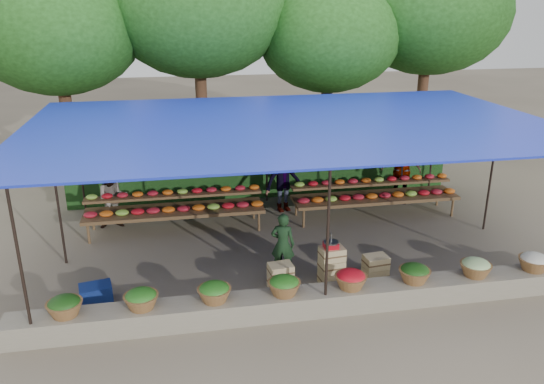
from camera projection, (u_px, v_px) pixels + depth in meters
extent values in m
plane|color=brown|center=(289.00, 245.00, 11.97)|extent=(60.00, 60.00, 0.00)
cube|color=#6E6A58|center=(323.00, 300.00, 9.36)|extent=(10.60, 0.55, 0.40)
cylinder|color=black|center=(21.00, 267.00, 7.98)|extent=(0.05, 0.05, 2.80)
cylinder|color=black|center=(327.00, 242.00, 8.81)|extent=(0.05, 0.05, 2.80)
cylinder|color=black|center=(57.00, 200.00, 10.67)|extent=(0.05, 0.05, 2.80)
cylinder|color=black|center=(491.00, 174.00, 12.33)|extent=(0.05, 0.05, 2.80)
cylinder|color=black|center=(80.00, 161.00, 13.35)|extent=(0.05, 0.05, 2.80)
cylinder|color=black|center=(267.00, 151.00, 14.18)|extent=(0.05, 0.05, 2.80)
cylinder|color=black|center=(433.00, 143.00, 15.01)|extent=(0.05, 0.05, 2.80)
cube|color=#1728AE|center=(291.00, 123.00, 11.03)|extent=(10.80, 6.60, 0.04)
cube|color=#1728AE|center=(315.00, 157.00, 9.24)|extent=(10.80, 2.19, 0.26)
cube|color=#1728AE|center=(273.00, 113.00, 12.94)|extent=(10.80, 2.19, 0.26)
cylinder|color=gray|center=(278.00, 143.00, 12.58)|extent=(9.60, 0.01, 0.01)
ellipsoid|color=yellow|center=(81.00, 164.00, 11.90)|extent=(0.23, 0.17, 0.30)
ellipsoid|color=yellow|center=(103.00, 163.00, 11.98)|extent=(0.23, 0.17, 0.30)
ellipsoid|color=yellow|center=(125.00, 162.00, 12.06)|extent=(0.23, 0.17, 0.30)
ellipsoid|color=yellow|center=(146.00, 161.00, 12.15)|extent=(0.23, 0.17, 0.30)
ellipsoid|color=yellow|center=(167.00, 160.00, 12.23)|extent=(0.23, 0.17, 0.30)
ellipsoid|color=yellow|center=(188.00, 159.00, 12.31)|extent=(0.23, 0.17, 0.30)
ellipsoid|color=yellow|center=(208.00, 158.00, 12.39)|extent=(0.23, 0.17, 0.30)
ellipsoid|color=yellow|center=(228.00, 157.00, 12.47)|extent=(0.23, 0.17, 0.30)
ellipsoid|color=yellow|center=(248.00, 156.00, 12.56)|extent=(0.23, 0.17, 0.30)
ellipsoid|color=yellow|center=(268.00, 155.00, 12.64)|extent=(0.23, 0.17, 0.30)
ellipsoid|color=yellow|center=(287.00, 154.00, 12.72)|extent=(0.23, 0.17, 0.30)
ellipsoid|color=yellow|center=(306.00, 153.00, 12.80)|extent=(0.23, 0.17, 0.30)
ellipsoid|color=yellow|center=(325.00, 152.00, 12.88)|extent=(0.23, 0.17, 0.30)
ellipsoid|color=yellow|center=(344.00, 151.00, 12.97)|extent=(0.23, 0.17, 0.30)
ellipsoid|color=yellow|center=(362.00, 150.00, 13.05)|extent=(0.23, 0.17, 0.30)
ellipsoid|color=yellow|center=(381.00, 149.00, 13.13)|extent=(0.23, 0.17, 0.30)
ellipsoid|color=yellow|center=(399.00, 148.00, 13.21)|extent=(0.23, 0.17, 0.30)
ellipsoid|color=yellow|center=(416.00, 147.00, 13.29)|extent=(0.23, 0.17, 0.30)
ellipsoid|color=yellow|center=(434.00, 146.00, 13.38)|extent=(0.23, 0.17, 0.30)
ellipsoid|color=yellow|center=(451.00, 145.00, 13.46)|extent=(0.23, 0.17, 0.30)
ellipsoid|color=#1A4512|center=(64.00, 303.00, 8.47)|extent=(0.52, 0.52, 0.23)
ellipsoid|color=#26671B|center=(141.00, 296.00, 8.68)|extent=(0.52, 0.52, 0.23)
ellipsoid|color=#26671B|center=(214.00, 289.00, 8.89)|extent=(0.52, 0.52, 0.23)
ellipsoid|color=#26671B|center=(284.00, 283.00, 9.09)|extent=(0.52, 0.52, 0.23)
ellipsoid|color=#B30E1A|center=(351.00, 277.00, 9.30)|extent=(0.52, 0.52, 0.23)
ellipsoid|color=#1A4512|center=(415.00, 271.00, 9.51)|extent=(0.52, 0.52, 0.23)
ellipsoid|color=#9AC179|center=(476.00, 265.00, 9.72)|extent=(0.52, 0.52, 0.23)
ellipsoid|color=beige|center=(535.00, 259.00, 9.92)|extent=(0.52, 0.52, 0.23)
cube|color=#234B1B|center=(265.00, 154.00, 14.46)|extent=(10.60, 0.06, 2.50)
cylinder|color=#3C2215|center=(67.00, 116.00, 15.72)|extent=(0.36, 0.36, 3.97)
ellipsoid|color=#163A10|center=(56.00, 29.00, 14.88)|extent=(4.77, 4.77, 3.69)
cylinder|color=#3C2215|center=(202.00, 101.00, 16.69)|extent=(0.36, 0.36, 4.48)
ellipsoid|color=#163A10|center=(197.00, 7.00, 15.75)|extent=(5.39, 5.39, 4.17)
cylinder|color=#3C2215|center=(326.00, 110.00, 17.24)|extent=(0.36, 0.36, 3.71)
ellipsoid|color=#163A10|center=(329.00, 36.00, 16.46)|extent=(4.47, 4.47, 3.45)
cylinder|color=#3C2215|center=(422.00, 95.00, 18.11)|extent=(0.36, 0.36, 4.35)
ellipsoid|color=#163A10|center=(430.00, 11.00, 17.19)|extent=(5.24, 5.24, 4.05)
cube|color=#46341C|center=(175.00, 211.00, 12.57)|extent=(4.20, 0.95, 0.08)
cube|color=#46341C|center=(174.00, 195.00, 12.76)|extent=(4.20, 0.35, 0.06)
cylinder|color=#46341C|center=(88.00, 233.00, 11.95)|extent=(0.06, 0.06, 0.50)
cylinder|color=#46341C|center=(259.00, 221.00, 12.62)|extent=(0.06, 0.06, 0.50)
cylinder|color=#46341C|center=(93.00, 220.00, 12.69)|extent=(0.06, 0.06, 0.50)
cylinder|color=#46341C|center=(254.00, 209.00, 13.36)|extent=(0.06, 0.06, 0.50)
ellipsoid|color=#A51726|center=(90.00, 215.00, 12.07)|extent=(0.31, 0.26, 0.13)
ellipsoid|color=#7CB437|center=(92.00, 197.00, 12.40)|extent=(0.26, 0.22, 0.12)
ellipsoid|color=#CF5712|center=(106.00, 214.00, 12.13)|extent=(0.31, 0.26, 0.13)
ellipsoid|color=#B30E1A|center=(107.00, 196.00, 12.46)|extent=(0.26, 0.22, 0.12)
ellipsoid|color=#7CB437|center=(122.00, 213.00, 12.19)|extent=(0.31, 0.26, 0.13)
ellipsoid|color=#A51726|center=(122.00, 195.00, 12.52)|extent=(0.26, 0.22, 0.12)
ellipsoid|color=#B30E1A|center=(138.00, 212.00, 12.25)|extent=(0.31, 0.26, 0.13)
ellipsoid|color=#CF5712|center=(138.00, 194.00, 12.58)|extent=(0.26, 0.22, 0.12)
ellipsoid|color=#A51726|center=(153.00, 211.00, 12.31)|extent=(0.31, 0.26, 0.13)
ellipsoid|color=#A51726|center=(153.00, 193.00, 12.64)|extent=(0.26, 0.22, 0.12)
ellipsoid|color=#CF5712|center=(168.00, 210.00, 12.37)|extent=(0.31, 0.26, 0.13)
ellipsoid|color=#CF5712|center=(168.00, 192.00, 12.70)|extent=(0.26, 0.22, 0.12)
ellipsoid|color=#A51726|center=(184.00, 209.00, 12.43)|extent=(0.31, 0.26, 0.13)
ellipsoid|color=#7CB437|center=(182.00, 191.00, 12.76)|extent=(0.26, 0.22, 0.12)
ellipsoid|color=#CF5712|center=(198.00, 208.00, 12.49)|extent=(0.31, 0.26, 0.13)
ellipsoid|color=#B30E1A|center=(197.00, 191.00, 12.82)|extent=(0.26, 0.22, 0.12)
ellipsoid|color=#7CB437|center=(213.00, 207.00, 12.55)|extent=(0.31, 0.26, 0.13)
ellipsoid|color=#A51726|center=(211.00, 190.00, 12.88)|extent=(0.26, 0.22, 0.12)
ellipsoid|color=#B30E1A|center=(228.00, 206.00, 12.62)|extent=(0.31, 0.26, 0.13)
ellipsoid|color=#CF5712|center=(226.00, 189.00, 12.94)|extent=(0.26, 0.22, 0.12)
ellipsoid|color=#A51726|center=(243.00, 205.00, 12.68)|extent=(0.31, 0.26, 0.13)
ellipsoid|color=#A51726|center=(240.00, 188.00, 13.00)|extent=(0.26, 0.22, 0.12)
ellipsoid|color=#CF5712|center=(257.00, 204.00, 12.74)|extent=(0.31, 0.26, 0.13)
ellipsoid|color=#CF5712|center=(254.00, 187.00, 13.06)|extent=(0.26, 0.22, 0.12)
cube|color=#46341C|center=(375.00, 197.00, 13.44)|extent=(4.20, 0.95, 0.08)
cube|color=#46341C|center=(371.00, 183.00, 13.62)|extent=(4.20, 0.35, 0.06)
cylinder|color=#46341C|center=(304.00, 218.00, 12.81)|extent=(0.06, 0.06, 0.50)
cylinder|color=#46341C|center=(452.00, 207.00, 13.49)|extent=(0.06, 0.06, 0.50)
cylinder|color=#46341C|center=(296.00, 206.00, 13.55)|extent=(0.06, 0.06, 0.50)
cylinder|color=#46341C|center=(438.00, 196.00, 14.23)|extent=(0.06, 0.06, 0.50)
ellipsoid|color=#A51726|center=(303.00, 201.00, 12.94)|extent=(0.31, 0.26, 0.13)
ellipsoid|color=#7CB437|center=(299.00, 184.00, 13.26)|extent=(0.26, 0.22, 0.12)
ellipsoid|color=#CF5712|center=(317.00, 200.00, 13.00)|extent=(0.31, 0.26, 0.13)
ellipsoid|color=#B30E1A|center=(313.00, 183.00, 13.32)|extent=(0.26, 0.22, 0.12)
ellipsoid|color=#7CB437|center=(331.00, 199.00, 13.06)|extent=(0.31, 0.26, 0.13)
ellipsoid|color=#A51726|center=(326.00, 183.00, 13.38)|extent=(0.26, 0.22, 0.12)
ellipsoid|color=#B30E1A|center=(345.00, 198.00, 13.12)|extent=(0.31, 0.26, 0.13)
ellipsoid|color=#CF5712|center=(340.00, 182.00, 13.44)|extent=(0.26, 0.22, 0.12)
ellipsoid|color=#A51726|center=(358.00, 197.00, 13.18)|extent=(0.31, 0.26, 0.13)
ellipsoid|color=#A51726|center=(353.00, 181.00, 13.50)|extent=(0.26, 0.22, 0.12)
ellipsoid|color=#CF5712|center=(371.00, 196.00, 13.24)|extent=(0.31, 0.26, 0.13)
ellipsoid|color=#CF5712|center=(366.00, 180.00, 13.56)|extent=(0.26, 0.22, 0.12)
ellipsoid|color=#A51726|center=(385.00, 195.00, 13.30)|extent=(0.31, 0.26, 0.13)
ellipsoid|color=#7CB437|center=(379.00, 179.00, 13.62)|extent=(0.26, 0.22, 0.12)
ellipsoid|color=#CF5712|center=(398.00, 194.00, 13.36)|extent=(0.31, 0.26, 0.13)
ellipsoid|color=#B30E1A|center=(392.00, 179.00, 13.68)|extent=(0.26, 0.22, 0.12)
ellipsoid|color=#7CB437|center=(411.00, 193.00, 13.42)|extent=(0.31, 0.26, 0.13)
ellipsoid|color=#A51726|center=(404.00, 178.00, 13.75)|extent=(0.26, 0.22, 0.12)
ellipsoid|color=#B30E1A|center=(424.00, 193.00, 13.48)|extent=(0.31, 0.26, 0.13)
ellipsoid|color=#CF5712|center=(417.00, 177.00, 13.81)|extent=(0.26, 0.22, 0.12)
ellipsoid|color=#A51726|center=(436.00, 192.00, 13.54)|extent=(0.31, 0.26, 0.13)
ellipsoid|color=#A51726|center=(429.00, 176.00, 13.87)|extent=(0.26, 0.22, 0.12)
ellipsoid|color=#CF5712|center=(449.00, 191.00, 13.60)|extent=(0.31, 0.26, 0.13)
ellipsoid|color=#CF5712|center=(442.00, 176.00, 13.93)|extent=(0.26, 0.22, 0.12)
cube|color=tan|center=(281.00, 282.00, 10.10)|extent=(0.48, 0.39, 0.25)
cube|color=tan|center=(281.00, 270.00, 10.01)|extent=(0.48, 0.39, 0.25)
cube|color=tan|center=(331.00, 278.00, 10.27)|extent=(0.48, 0.39, 0.25)
cube|color=tan|center=(332.00, 266.00, 10.19)|extent=(0.48, 0.39, 0.25)
cube|color=tan|center=(332.00, 254.00, 10.10)|extent=(0.48, 0.39, 0.25)
cube|color=tan|center=(375.00, 274.00, 10.43)|extent=(0.48, 0.39, 0.25)
cube|color=tan|center=(376.00, 262.00, 10.34)|extent=(0.48, 0.39, 0.25)
cube|color=red|center=(331.00, 245.00, 10.03)|extent=(0.26, 0.23, 0.11)
cylinder|color=gray|center=(331.00, 242.00, 10.01)|extent=(0.28, 0.28, 0.03)
cylinder|color=gray|center=(331.00, 238.00, 9.98)|extent=(0.03, 0.03, 0.19)
imported|color=#173319|center=(283.00, 244.00, 10.47)|extent=(0.56, 0.46, 1.31)
imported|color=slate|center=(113.00, 199.00, 12.66)|extent=(0.78, 0.63, 1.48)
imported|color=slate|center=(284.00, 180.00, 13.65)|extent=(1.24, 0.93, 1.71)
imported|color=slate|center=(401.00, 170.00, 14.27)|extent=(1.14, 0.80, 1.79)
cube|color=navy|center=(62.00, 319.00, 8.89)|extent=(0.54, 0.46, 0.28)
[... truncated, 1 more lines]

